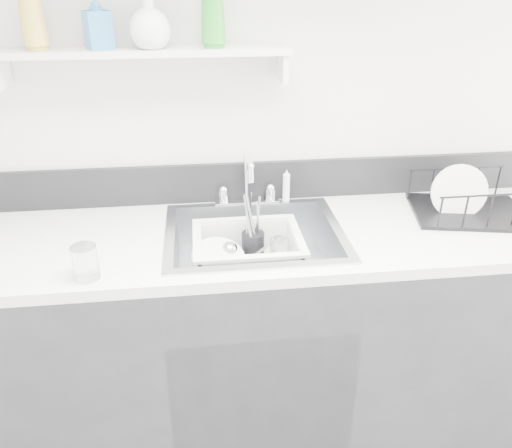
{
  "coord_description": "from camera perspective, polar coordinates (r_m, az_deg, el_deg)",
  "views": [
    {
      "loc": [
        -0.18,
        -0.39,
        1.76
      ],
      "look_at": [
        0.0,
        1.14,
        0.98
      ],
      "focal_mm": 35.0,
      "sensor_mm": 36.0,
      "label": 1
    }
  ],
  "objects": [
    {
      "name": "soap_bottle_a",
      "position": [
        1.88,
        -24.25,
        20.88
      ],
      "size": [
        0.11,
        0.11,
        0.21
      ],
      "primitive_type": "imported",
      "rotation": [
        0.0,
        0.0,
        -0.43
      ],
      "color": "gold",
      "rests_on": "wall_shelf"
    },
    {
      "name": "tumbler_in_tub",
      "position": [
        1.89,
        2.67,
        -3.1
      ],
      "size": [
        0.07,
        0.07,
        0.1
      ],
      "primitive_type": "cylinder",
      "rotation": [
        0.0,
        0.0,
        -0.03
      ],
      "color": "white",
      "rests_on": "wash_tub"
    },
    {
      "name": "soap_bottle_b",
      "position": [
        1.84,
        -17.7,
        21.27
      ],
      "size": [
        0.11,
        0.11,
        0.18
      ],
      "primitive_type": "imported",
      "rotation": [
        0.0,
        0.0,
        0.43
      ],
      "color": "teal",
      "rests_on": "wall_shelf"
    },
    {
      "name": "backsplash",
      "position": [
        2.04,
        -1.17,
        4.89
      ],
      "size": [
        3.2,
        0.02,
        0.16
      ],
      "primitive_type": "cube",
      "color": "black",
      "rests_on": "counter_run"
    },
    {
      "name": "utensil_cup",
      "position": [
        1.92,
        -0.35,
        -2.25
      ],
      "size": [
        0.09,
        0.09,
        0.29
      ],
      "rotation": [
        0.0,
        0.0,
        -0.43
      ],
      "color": "black",
      "rests_on": "wash_tub"
    },
    {
      "name": "soap_bottle_c",
      "position": [
        1.8,
        -12.12,
        21.79
      ],
      "size": [
        0.14,
        0.14,
        0.18
      ],
      "primitive_type": "imported",
      "rotation": [
        0.0,
        0.0,
        0.03
      ],
      "color": "silver",
      "rests_on": "wall_shelf"
    },
    {
      "name": "wash_tub",
      "position": [
        1.85,
        -0.96,
        -3.48
      ],
      "size": [
        0.45,
        0.4,
        0.15
      ],
      "primitive_type": null,
      "rotation": [
        0.0,
        0.0,
        0.22
      ],
      "color": "white",
      "rests_on": "sink"
    },
    {
      "name": "tumbler_counter",
      "position": [
        1.6,
        -18.91,
        -4.16
      ],
      "size": [
        0.1,
        0.1,
        0.11
      ],
      "primitive_type": "cylinder",
      "rotation": [
        0.0,
        0.0,
        -0.39
      ],
      "color": "white",
      "rests_on": "counter_run"
    },
    {
      "name": "wall_shelf",
      "position": [
        1.84,
        -12.61,
        18.43
      ],
      "size": [
        1.0,
        0.16,
        0.12
      ],
      "color": "silver",
      "rests_on": "room_shell"
    },
    {
      "name": "faucet",
      "position": [
        2.0,
        -1.01,
        3.8
      ],
      "size": [
        0.26,
        0.18,
        0.23
      ],
      "color": "silver",
      "rests_on": "counter_run"
    },
    {
      "name": "dish_rack",
      "position": [
        2.09,
        23.38,
        2.94
      ],
      "size": [
        0.48,
        0.39,
        0.15
      ],
      "primitive_type": null,
      "rotation": [
        0.0,
        0.0,
        -0.2
      ],
      "color": "black",
      "rests_on": "counter_run"
    },
    {
      "name": "ladle",
      "position": [
        1.87,
        -1.22,
        -3.92
      ],
      "size": [
        0.28,
        0.22,
        0.08
      ],
      "primitive_type": null,
      "rotation": [
        0.0,
        0.0,
        -0.55
      ],
      "color": "silver",
      "rests_on": "wash_tub"
    },
    {
      "name": "side_sprayer",
      "position": [
        2.02,
        3.48,
        4.37
      ],
      "size": [
        0.03,
        0.03,
        0.14
      ],
      "primitive_type": "cylinder",
      "color": "white",
      "rests_on": "counter_run"
    },
    {
      "name": "counter_run",
      "position": [
        2.06,
        -0.17,
        -12.4
      ],
      "size": [
        3.2,
        0.62,
        0.92
      ],
      "color": "#28282B",
      "rests_on": "ground"
    },
    {
      "name": "room_shell",
      "position": [
        0.8,
        6.87,
        21.23
      ],
      "size": [
        3.5,
        3.0,
        2.6
      ],
      "color": "silver",
      "rests_on": "ground"
    },
    {
      "name": "soap_bottle_d",
      "position": [
        1.8,
        -4.97,
        22.94
      ],
      "size": [
        0.1,
        0.1,
        0.22
      ],
      "primitive_type": "imported",
      "rotation": [
        0.0,
        0.0,
        0.14
      ],
      "color": "#259123",
      "rests_on": "wall_shelf"
    },
    {
      "name": "sink",
      "position": [
        1.85,
        -0.18,
        -3.46
      ],
      "size": [
        0.64,
        0.52,
        0.2
      ],
      "primitive_type": null,
      "color": "silver",
      "rests_on": "counter_run"
    },
    {
      "name": "bowl_small",
      "position": [
        1.83,
        2.73,
        -5.46
      ],
      "size": [
        0.15,
        0.15,
        0.03
      ],
      "primitive_type": "imported",
      "rotation": [
        0.0,
        0.0,
        0.42
      ],
      "color": "white",
      "rests_on": "wash_tub"
    },
    {
      "name": "plate_stack",
      "position": [
        1.86,
        -4.04,
        -4.62
      ],
      "size": [
        0.24,
        0.24,
        0.1
      ],
      "rotation": [
        0.0,
        0.0,
        0.02
      ],
      "color": "white",
      "rests_on": "wash_tub"
    }
  ]
}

